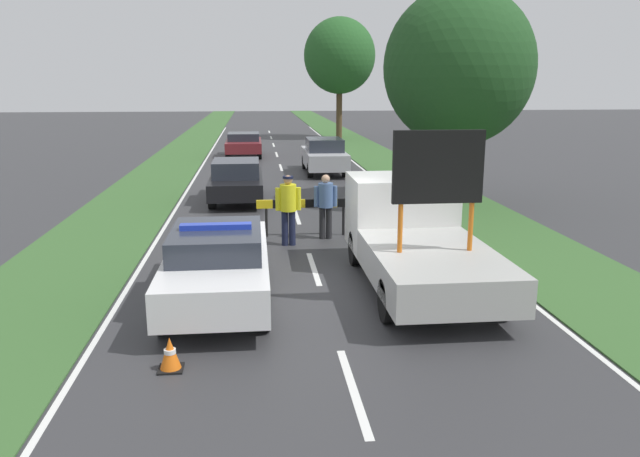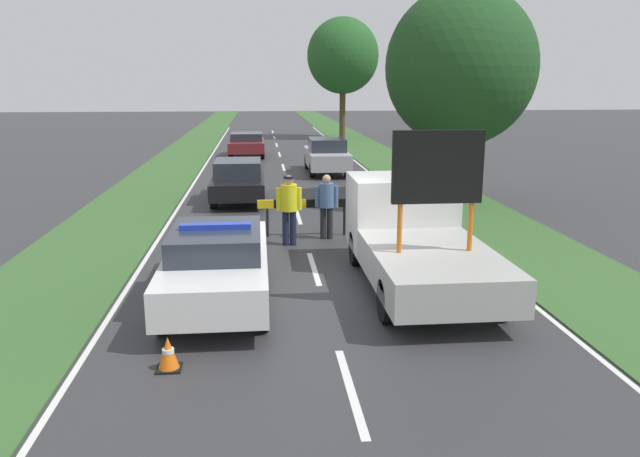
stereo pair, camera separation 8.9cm
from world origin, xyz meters
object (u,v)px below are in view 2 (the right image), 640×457
(traffic_cone_centre_front, at_px, (403,213))
(queued_car_wagon_maroon, at_px, (247,144))
(work_truck, at_px, (414,235))
(traffic_cone_near_police, at_px, (168,353))
(queued_car_sedan_silver, at_px, (327,155))
(police_car, at_px, (217,262))
(police_officer, at_px, (289,204))
(roadside_tree_near_right, at_px, (461,67))
(roadside_tree_near_left, at_px, (343,56))
(traffic_cone_near_truck, at_px, (423,220))
(road_barrier, at_px, (306,206))
(utility_pole, at_px, (440,104))
(queued_car_sedan_black, at_px, (238,180))
(pedestrian_civilian, at_px, (327,201))

(traffic_cone_centre_front, bearing_deg, queued_car_wagon_maroon, 105.44)
(work_truck, height_order, traffic_cone_near_police, work_truck)
(traffic_cone_near_police, distance_m, queued_car_sedan_silver, 20.32)
(police_car, distance_m, queued_car_wagon_maroon, 23.84)
(police_officer, distance_m, traffic_cone_centre_front, 4.16)
(work_truck, relative_size, roadside_tree_near_right, 0.78)
(police_car, xyz_separation_m, queued_car_wagon_maroon, (0.14, 23.84, -0.05))
(roadside_tree_near_left, bearing_deg, traffic_cone_near_truck, -93.29)
(road_barrier, xyz_separation_m, traffic_cone_centre_front, (2.95, 1.26, -0.53))
(road_barrier, bearing_deg, utility_pole, 48.22)
(queued_car_sedan_black, xyz_separation_m, roadside_tree_near_right, (7.40, -1.15, 3.80))
(police_officer, bearing_deg, roadside_tree_near_left, -128.02)
(police_officer, bearing_deg, queued_car_sedan_black, -104.88)
(traffic_cone_centre_front, relative_size, roadside_tree_near_left, 0.07)
(police_officer, height_order, traffic_cone_near_truck, police_officer)
(police_car, height_order, queued_car_sedan_black, police_car)
(traffic_cone_near_police, relative_size, queued_car_sedan_silver, 0.11)
(roadside_tree_near_left, distance_m, utility_pole, 23.79)
(pedestrian_civilian, xyz_separation_m, queued_car_sedan_silver, (1.33, 12.32, -0.20))
(pedestrian_civilian, height_order, utility_pole, utility_pole)
(road_barrier, distance_m, roadside_tree_near_left, 30.83)
(traffic_cone_near_police, height_order, queued_car_sedan_silver, queued_car_sedan_silver)
(police_car, relative_size, traffic_cone_near_police, 9.86)
(roadside_tree_near_right, height_order, utility_pole, roadside_tree_near_right)
(traffic_cone_near_police, bearing_deg, roadside_tree_near_left, 78.72)
(traffic_cone_near_police, xyz_separation_m, roadside_tree_near_right, (8.02, 12.06, 4.29))
(work_truck, distance_m, police_officer, 4.00)
(road_barrier, bearing_deg, police_car, -113.69)
(road_barrier, bearing_deg, work_truck, -66.34)
(roadside_tree_near_right, bearing_deg, pedestrian_civilian, -137.17)
(pedestrian_civilian, height_order, roadside_tree_near_left, roadside_tree_near_left)
(police_officer, bearing_deg, police_car, 41.19)
(queued_car_wagon_maroon, bearing_deg, police_car, 89.68)
(traffic_cone_centre_front, height_order, utility_pole, utility_pole)
(work_truck, xyz_separation_m, traffic_cone_near_truck, (1.31, 4.24, -0.64))
(work_truck, height_order, traffic_cone_centre_front, work_truck)
(work_truck, distance_m, roadside_tree_near_left, 34.61)
(police_car, distance_m, roadside_tree_near_right, 12.45)
(traffic_cone_near_police, xyz_separation_m, queued_car_sedan_black, (0.62, 13.21, 0.49))
(queued_car_sedan_black, bearing_deg, traffic_cone_near_truck, 134.84)
(roadside_tree_near_left, bearing_deg, traffic_cone_near_police, -101.28)
(police_car, relative_size, queued_car_sedan_black, 1.11)
(work_truck, bearing_deg, utility_pole, -107.66)
(roadside_tree_near_right, distance_m, utility_pole, 2.49)
(utility_pole, bearing_deg, traffic_cone_near_truck, -109.07)
(traffic_cone_near_police, xyz_separation_m, queued_car_sedan_silver, (4.44, 19.83, 0.56))
(work_truck, relative_size, road_barrier, 2.13)
(road_barrier, height_order, queued_car_wagon_maroon, queued_car_wagon_maroon)
(police_car, distance_m, roadside_tree_near_left, 36.07)
(police_officer, distance_m, roadside_tree_near_left, 31.79)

